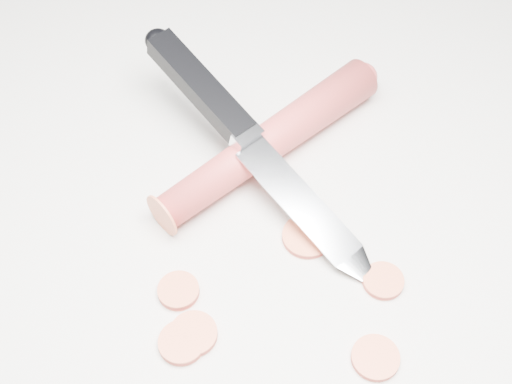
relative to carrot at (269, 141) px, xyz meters
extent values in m
plane|color=silver|center=(-0.02, -0.10, -0.02)|extent=(2.40, 2.40, 0.00)
cylinder|color=red|center=(0.00, 0.00, 0.00)|extent=(0.21, 0.15, 0.03)
cylinder|color=#E7633B|center=(0.04, -0.20, -0.02)|extent=(0.03, 0.03, 0.01)
cylinder|color=#E7633B|center=(0.06, -0.14, -0.02)|extent=(0.03, 0.03, 0.01)
cylinder|color=#E7633B|center=(-0.09, -0.12, -0.02)|extent=(0.03, 0.03, 0.01)
cylinder|color=#E7633B|center=(-0.08, -0.16, -0.02)|extent=(0.04, 0.04, 0.01)
cylinder|color=#E7633B|center=(-0.09, -0.16, -0.02)|extent=(0.03, 0.03, 0.01)
cylinder|color=#E7633B|center=(0.02, -0.09, -0.02)|extent=(0.04, 0.04, 0.01)
camera|label=1|loc=(-0.08, -0.38, 0.47)|focal=50.00mm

